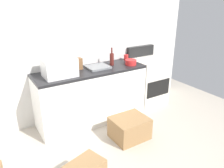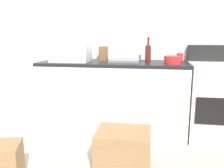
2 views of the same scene
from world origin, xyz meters
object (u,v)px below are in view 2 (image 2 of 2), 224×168
at_px(knife_block, 103,53).
at_px(cardboard_box_small, 123,147).
at_px(stove_oven, 214,100).
at_px(wine_bottle, 148,53).
at_px(microwave, 71,50).
at_px(mixing_bowl, 173,60).
at_px(coffee_mug, 180,57).

relative_size(knife_block, cardboard_box_small, 0.35).
height_order(stove_oven, wine_bottle, wine_bottle).
height_order(wine_bottle, cardboard_box_small, wine_bottle).
height_order(microwave, knife_block, microwave).
height_order(mixing_bowl, cardboard_box_small, mixing_bowl).
bearing_deg(microwave, coffee_mug, 9.27).
relative_size(mixing_bowl, cardboard_box_small, 0.37).
height_order(knife_block, mixing_bowl, knife_block).
height_order(stove_oven, microwave, microwave).
height_order(coffee_mug, knife_block, knife_block).
bearing_deg(mixing_bowl, microwave, 176.51).
relative_size(microwave, wine_bottle, 1.53).
bearing_deg(coffee_mug, knife_block, -177.14).
relative_size(coffee_mug, knife_block, 0.56).
bearing_deg(wine_bottle, knife_block, 171.54).
height_order(knife_block, cardboard_box_small, knife_block).
bearing_deg(stove_oven, wine_bottle, 177.49).
bearing_deg(wine_bottle, microwave, -174.85).
xyz_separation_m(knife_block, cardboard_box_small, (0.37, -0.90, -0.83)).
xyz_separation_m(wine_bottle, cardboard_box_small, (-0.20, -0.82, -0.85)).
height_order(wine_bottle, mixing_bowl, wine_bottle).
relative_size(wine_bottle, mixing_bowl, 1.58).
bearing_deg(microwave, mixing_bowl, -3.49).
xyz_separation_m(wine_bottle, mixing_bowl, (0.28, -0.16, -0.06)).
xyz_separation_m(knife_block, mixing_bowl, (0.85, -0.24, -0.04)).
bearing_deg(cardboard_box_small, coffee_mug, 58.23).
relative_size(stove_oven, microwave, 2.39).
relative_size(coffee_mug, mixing_bowl, 0.53).
bearing_deg(knife_block, stove_oven, -5.01).
relative_size(microwave, cardboard_box_small, 0.89).
xyz_separation_m(stove_oven, wine_bottle, (-0.79, 0.03, 0.54)).
distance_m(stove_oven, cardboard_box_small, 1.30).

